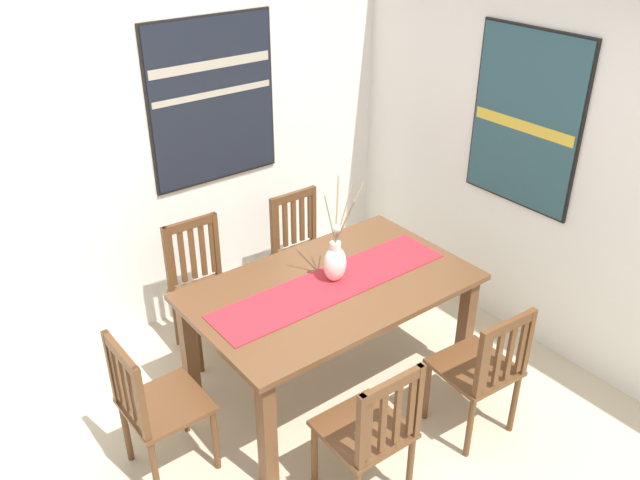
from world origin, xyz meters
The scene contains 13 objects.
ground_plane centered at (0.00, 0.00, -0.01)m, with size 6.40×6.40×0.03m, color beige.
wall_back centered at (0.00, 1.86, 1.35)m, with size 6.40×0.12×2.70m, color silver.
wall_side centered at (1.86, 0.00, 1.35)m, with size 0.12×6.40×2.70m, color silver.
dining_table centered at (0.36, 0.48, 0.66)m, with size 1.70×1.03×0.77m.
table_runner centered at (0.36, 0.48, 0.77)m, with size 1.56×0.36×0.01m, color #B7232D.
centerpiece_vase centered at (0.40, 0.50, 0.90)m, with size 0.25×0.21×0.64m.
chair_0 centered at (0.78, -0.37, 0.47)m, with size 0.45×0.45×0.88m.
chair_1 centered at (-0.07, 1.34, 0.49)m, with size 0.43×0.43×0.93m.
chair_2 centered at (0.77, 1.32, 0.48)m, with size 0.43×0.43×0.90m.
chair_3 centered at (-0.82, 0.49, 0.47)m, with size 0.42×0.42×0.91m.
chair_4 centered at (-0.04, -0.35, 0.47)m, with size 0.43×0.43×0.90m.
painting_on_back_wall centered at (0.36, 1.79, 1.58)m, with size 0.96×0.05×1.14m.
painting_on_side_wall centered at (1.79, 0.30, 1.55)m, with size 0.05×0.82×1.16m.
Camera 1 is at (-1.74, -2.14, 2.94)m, focal length 37.21 mm.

